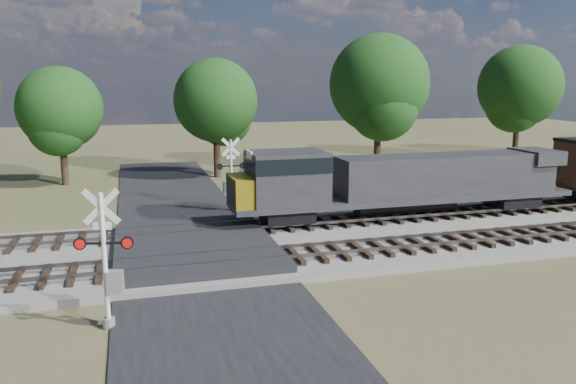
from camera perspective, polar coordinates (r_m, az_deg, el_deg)
name	(u,v)px	position (r m, az deg, el deg)	size (l,w,h in m)	color
ground	(196,257)	(25.53, -9.29, -6.56)	(160.00, 160.00, 0.00)	#434D29
ballast_bed	(395,235)	(28.74, 10.84, -4.27)	(140.00, 10.00, 0.30)	gray
road	(196,256)	(25.52, -9.29, -6.47)	(7.00, 60.00, 0.08)	black
crossing_panel	(195,247)	(25.91, -9.44, -5.57)	(7.00, 9.00, 0.62)	#262628
track_near	(275,256)	(24.06, -1.30, -6.49)	(140.00, 2.60, 0.33)	black
track_far	(251,227)	(28.73, -3.81, -3.55)	(140.00, 2.60, 0.33)	black
crossing_signal_near	(109,271)	(18.56, -17.77, -7.69)	(1.81, 0.50, 4.54)	silver
crossing_signal_far	(230,181)	(33.63, -5.92, 1.11)	(1.80, 0.39, 4.46)	silver
equipment_shed	(370,179)	(37.35, 8.35, 1.34)	(4.06, 4.06, 2.75)	#412D1C
treeline	(324,90)	(47.01, 3.70, 10.27)	(82.67, 11.63, 11.73)	black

